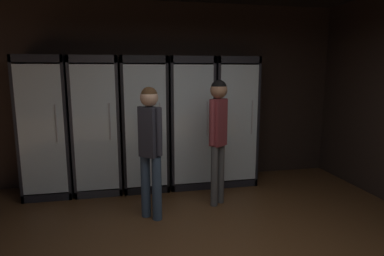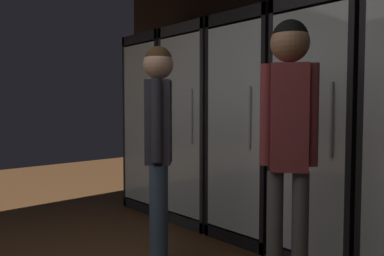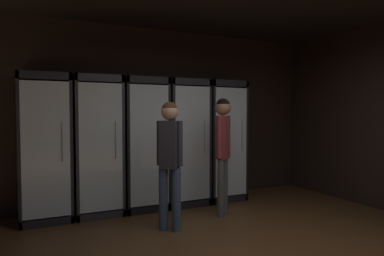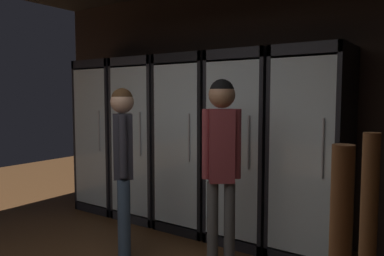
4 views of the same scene
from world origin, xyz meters
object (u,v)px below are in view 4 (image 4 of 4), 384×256
Objects in this scene: cooler_center at (194,144)px; shopper_near at (222,150)px; cooler_far_right at (313,154)px; cooler_right at (248,149)px; cooler_left at (149,140)px; cooler_far_left at (111,137)px; shopper_far at (123,158)px.

cooler_center is 1.27m from shopper_near.
cooler_far_right reaches higher than shopper_near.
cooler_right is 1.19× the size of shopper_near.
cooler_left and cooler_center have the same top height.
shopper_near is at bearing -29.70° from cooler_left.
shopper_near is at bearing -45.22° from cooler_center.
shopper_near is (0.21, -0.90, 0.11)m from cooler_right.
cooler_left is 1.19× the size of shopper_near.
cooler_far_left is at bearing 158.28° from shopper_near.
cooler_left is 2.04m from cooler_far_right.
cooler_center is (0.68, -0.00, 0.01)m from cooler_left.
shopper_far is at bearing -90.21° from cooler_center.
cooler_far_left is 2.73m from cooler_far_right.
shopper_near reaches higher than shopper_far.
shopper_far is (0.68, -1.13, -0.00)m from cooler_left.
cooler_far_left is at bearing 179.99° from cooler_right.
shopper_near is at bearing -21.72° from cooler_far_left.
cooler_center and cooler_far_right have the same top height.
cooler_far_left and cooler_left have the same top height.
shopper_far is at bearing -39.79° from cooler_far_left.
cooler_right reaches higher than shopper_far.
cooler_far_left reaches higher than shopper_near.
cooler_far_right is (1.36, -0.00, -0.00)m from cooler_center.
cooler_left is 1.81m from shopper_near.
cooler_right is at bearing 0.02° from cooler_left.
cooler_far_left and cooler_right have the same top height.
shopper_near is (0.89, -0.90, 0.11)m from cooler_center.
cooler_center is (1.36, -0.00, 0.00)m from cooler_far_left.
cooler_far_left is 1.24× the size of shopper_far.
shopper_near is (1.57, -0.90, 0.11)m from cooler_left.
cooler_far_right is at bearing 62.13° from shopper_near.
cooler_right is at bearing -0.01° from cooler_far_left.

